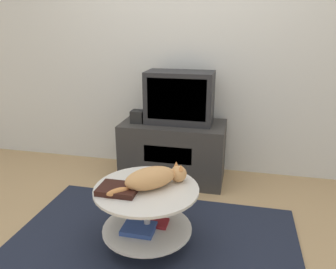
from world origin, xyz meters
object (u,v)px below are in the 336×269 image
at_px(tv, 180,97).
at_px(dvd_box, 118,189).
at_px(cat, 154,178).
at_px(speaker, 138,116).

relative_size(tv, dvd_box, 2.53).
bearing_deg(cat, speaker, 72.01).
bearing_deg(dvd_box, tv, 82.75).
relative_size(tv, cat, 1.40).
bearing_deg(speaker, cat, -66.61).
distance_m(tv, dvd_box, 1.31).
bearing_deg(dvd_box, speaker, 101.59).
bearing_deg(cat, dvd_box, 166.36).
xyz_separation_m(tv, speaker, (-0.39, -0.10, -0.19)).
xyz_separation_m(dvd_box, cat, (0.21, 0.11, 0.05)).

